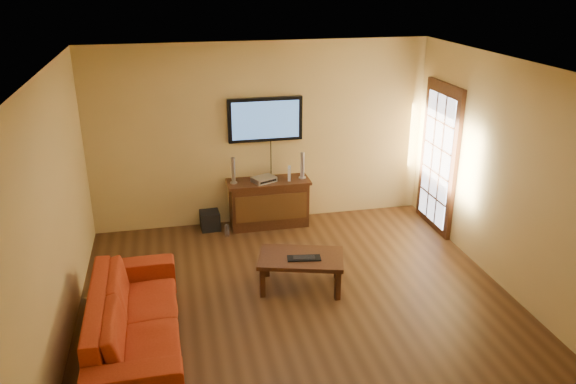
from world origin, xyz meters
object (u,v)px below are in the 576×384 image
object	(u,v)px
sofa	(134,309)
coffee_table	(301,261)
game_console	(289,173)
bottle	(227,230)
av_receiver	(264,179)
subwoofer	(210,220)
speaker_right	(302,166)
television	(265,120)
media_console	(269,203)
keyboard	(304,258)
speaker_left	(233,172)

from	to	relation	value
sofa	coffee_table	bearing A→B (deg)	-69.44
game_console	bottle	bearing A→B (deg)	-152.24
coffee_table	bottle	bearing A→B (deg)	114.15
coffee_table	sofa	world-z (taller)	sofa
bottle	av_receiver	bearing A→B (deg)	21.61
av_receiver	subwoofer	world-z (taller)	av_receiver
av_receiver	bottle	size ratio (longest dim) A/B	1.64
speaker_right	game_console	distance (m)	0.22
television	game_console	size ratio (longest dim) A/B	5.45
coffee_table	game_console	bearing A→B (deg)	81.81
subwoofer	television	bearing A→B (deg)	7.03
media_console	bottle	xyz separation A→B (m)	(-0.67, -0.26, -0.27)
television	keyboard	size ratio (longest dim) A/B	2.64
speaker_left	keyboard	size ratio (longest dim) A/B	0.94
game_console	bottle	size ratio (longest dim) A/B	1.01
av_receiver	keyboard	bearing A→B (deg)	-109.31
coffee_table	keyboard	world-z (taller)	keyboard
game_console	bottle	world-z (taller)	game_console
television	speaker_right	xyz separation A→B (m)	(0.51, -0.19, -0.69)
television	bottle	world-z (taller)	television
sofa	subwoofer	world-z (taller)	sofa
speaker_left	speaker_right	world-z (taller)	speaker_right
keyboard	speaker_right	bearing A→B (deg)	76.92
bottle	media_console	bearing A→B (deg)	21.42
coffee_table	media_console	bearing A→B (deg)	91.38
coffee_table	bottle	xyz separation A→B (m)	(-0.72, 1.60, -0.27)
sofa	av_receiver	world-z (taller)	sofa
media_console	game_console	bearing A→B (deg)	-5.29
av_receiver	game_console	bearing A→B (deg)	-23.78
keyboard	bottle	bearing A→B (deg)	113.84
subwoofer	av_receiver	bearing A→B (deg)	-7.47
coffee_table	game_console	distance (m)	1.91
speaker_left	speaker_right	bearing A→B (deg)	-0.12
media_console	bottle	world-z (taller)	media_console
television	bottle	size ratio (longest dim) A/B	5.50
media_console	av_receiver	distance (m)	0.40
media_console	keyboard	size ratio (longest dim) A/B	2.94
media_console	keyboard	world-z (taller)	media_console
av_receiver	bottle	xyz separation A→B (m)	(-0.60, -0.24, -0.66)
av_receiver	television	bearing A→B (deg)	47.95
av_receiver	speaker_left	bearing A→B (deg)	152.36
television	sofa	bearing A→B (deg)	-123.72
sofa	av_receiver	distance (m)	3.15
subwoofer	keyboard	bearing A→B (deg)	-66.94
media_console	coffee_table	xyz separation A→B (m)	(0.04, -1.86, 0.01)
coffee_table	speaker_right	size ratio (longest dim) A/B	2.84
coffee_table	bottle	distance (m)	1.77
av_receiver	bottle	distance (m)	0.92
coffee_table	subwoofer	bearing A→B (deg)	116.06
coffee_table	sofa	bearing A→B (deg)	-158.90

